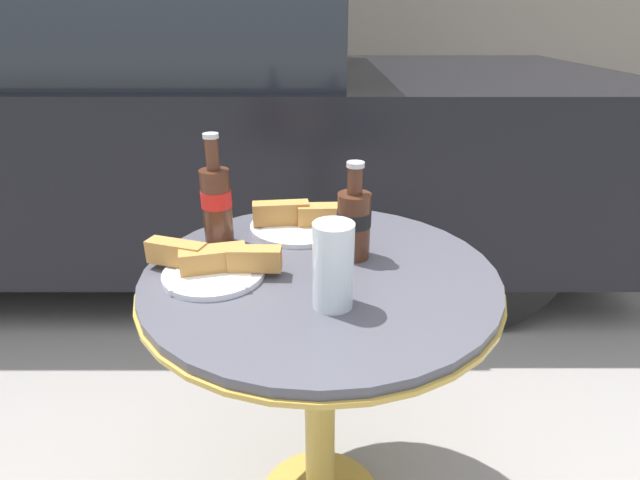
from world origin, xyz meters
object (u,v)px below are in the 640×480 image
cola_bottle_left (354,221)px  lunch_plate_near (299,221)px  lunch_plate_far (213,264)px  parked_car (168,119)px  cola_bottle_right (216,202)px  bistro_table (320,325)px  drinking_glass (333,269)px

cola_bottle_left → lunch_plate_near: (-0.12, 0.15, -0.06)m
lunch_plate_far → parked_car: (-0.56, 1.68, -0.03)m
lunch_plate_far → parked_car: parked_car is taller
cola_bottle_left → parked_car: size_ratio=0.05×
parked_car → cola_bottle_right: bearing=-70.5°
bistro_table → drinking_glass: (0.02, -0.14, 0.21)m
lunch_plate_near → cola_bottle_right: bearing=-155.9°
cola_bottle_left → lunch_plate_far: size_ratio=0.75×
cola_bottle_left → lunch_plate_near: size_ratio=0.88×
cola_bottle_right → lunch_plate_far: cola_bottle_right is taller
cola_bottle_left → cola_bottle_right: (-0.30, 0.07, 0.02)m
cola_bottle_right → lunch_plate_near: 0.21m
bistro_table → lunch_plate_near: lunch_plate_near is taller
bistro_table → lunch_plate_far: 0.27m
cola_bottle_right → lunch_plate_near: bearing=24.1°
lunch_plate_near → lunch_plate_far: bearing=-124.9°
cola_bottle_right → bistro_table: bearing=-30.1°
cola_bottle_left → cola_bottle_right: size_ratio=0.83×
bistro_table → lunch_plate_far: size_ratio=2.64×
bistro_table → lunch_plate_far: (-0.21, -0.02, 0.16)m
cola_bottle_left → lunch_plate_far: bearing=-163.9°
cola_bottle_left → drinking_glass: size_ratio=1.32×
drinking_glass → lunch_plate_near: (-0.07, 0.35, -0.05)m
bistro_table → parked_car: size_ratio=0.17×
lunch_plate_near → lunch_plate_far: size_ratio=0.86×
lunch_plate_far → drinking_glass: bearing=-26.1°
bistro_table → parked_car: bearing=114.8°
drinking_glass → parked_car: (-0.79, 1.80, -0.08)m
lunch_plate_near → lunch_plate_far: (-0.16, -0.23, 0.00)m
lunch_plate_far → cola_bottle_left: bearing=16.1°
bistro_table → drinking_glass: size_ratio=4.63×
bistro_table → drinking_glass: drinking_glass is taller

